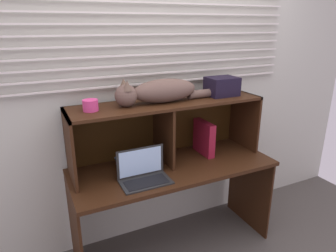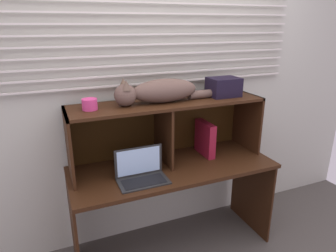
# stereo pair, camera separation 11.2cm
# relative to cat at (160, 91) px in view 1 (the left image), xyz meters

# --- Properties ---
(back_panel_with_blinds) EXTENTS (4.40, 0.08, 2.50)m
(back_panel_with_blinds) POSITION_rel_cat_xyz_m (0.07, 0.25, -0.08)
(back_panel_with_blinds) COLOR beige
(back_panel_with_blinds) RESTS_ON ground
(desk) EXTENTS (1.59, 0.62, 0.77)m
(desk) POSITION_rel_cat_xyz_m (0.07, -0.11, -0.72)
(desk) COLOR #321A0C
(desk) RESTS_ON ground
(hutch_shelf_unit) EXTENTS (1.52, 0.39, 0.49)m
(hutch_shelf_unit) POSITION_rel_cat_xyz_m (0.06, 0.04, -0.23)
(hutch_shelf_unit) COLOR #321A0C
(hutch_shelf_unit) RESTS_ON desk
(cat) EXTENTS (0.92, 0.19, 0.20)m
(cat) POSITION_rel_cat_xyz_m (0.00, 0.00, 0.00)
(cat) COLOR brown
(cat) RESTS_ON hutch_shelf_unit
(laptop) EXTENTS (0.35, 0.20, 0.23)m
(laptop) POSITION_rel_cat_xyz_m (-0.23, -0.22, -0.52)
(laptop) COLOR black
(laptop) RESTS_ON desk
(binder_upright) EXTENTS (0.06, 0.26, 0.28)m
(binder_upright) POSITION_rel_cat_xyz_m (0.40, 0.00, -0.43)
(binder_upright) COLOR maroon
(binder_upright) RESTS_ON desk
(book_stack) EXTENTS (0.20, 0.22, 0.07)m
(book_stack) POSITION_rel_cat_xyz_m (-0.25, 0.00, -0.54)
(book_stack) COLOR #394A73
(book_stack) RESTS_ON desk
(small_basket) EXTENTS (0.10, 0.10, 0.08)m
(small_basket) POSITION_rel_cat_xyz_m (-0.51, 0.00, -0.05)
(small_basket) COLOR #D4397A
(small_basket) RESTS_ON hutch_shelf_unit
(storage_box) EXTENTS (0.25, 0.19, 0.15)m
(storage_box) POSITION_rel_cat_xyz_m (0.56, 0.00, -0.01)
(storage_box) COLOR black
(storage_box) RESTS_ON hutch_shelf_unit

